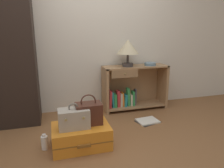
# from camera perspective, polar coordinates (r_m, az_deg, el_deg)

# --- Properties ---
(ground_plane) EXTENTS (9.00, 9.00, 0.00)m
(ground_plane) POSITION_cam_1_polar(r_m,az_deg,el_deg) (2.25, -0.38, -19.55)
(ground_plane) COLOR brown
(back_wall) EXTENTS (6.40, 0.10, 2.60)m
(back_wall) POSITION_cam_1_polar(r_m,az_deg,el_deg) (3.33, -7.72, 15.09)
(back_wall) COLOR silver
(back_wall) RESTS_ON ground_plane
(bookshelf) EXTENTS (1.03, 0.35, 0.71)m
(bookshelf) POSITION_cam_1_polar(r_m,az_deg,el_deg) (3.42, 5.33, -1.08)
(bookshelf) COLOR #A37A51
(bookshelf) RESTS_ON ground_plane
(table_lamp) EXTENTS (0.34, 0.34, 0.41)m
(table_lamp) POSITION_cam_1_polar(r_m,az_deg,el_deg) (3.25, 4.33, 9.73)
(table_lamp) COLOR #3D3838
(table_lamp) RESTS_ON bookshelf
(bowl) EXTENTS (0.19, 0.19, 0.04)m
(bowl) POSITION_cam_1_polar(r_m,az_deg,el_deg) (3.42, 10.26, 5.33)
(bowl) COLOR slate
(bowl) RESTS_ON bookshelf
(suitcase_large) EXTENTS (0.63, 0.44, 0.24)m
(suitcase_large) POSITION_cam_1_polar(r_m,az_deg,el_deg) (2.42, -8.34, -13.71)
(suitcase_large) COLOR orange
(suitcase_large) RESTS_ON ground_plane
(train_case) EXTENTS (0.33, 0.20, 0.28)m
(train_case) POSITION_cam_1_polar(r_m,az_deg,el_deg) (2.30, -10.26, -9.14)
(train_case) COLOR #A89E8E
(train_case) RESTS_ON suitcase_large
(handbag) EXTENTS (0.28, 0.19, 0.34)m
(handbag) POSITION_cam_1_polar(r_m,az_deg,el_deg) (2.37, -6.33, -7.84)
(handbag) COLOR #472319
(handbag) RESTS_ON suitcase_large
(bottle) EXTENTS (0.07, 0.07, 0.18)m
(bottle) POSITION_cam_1_polar(r_m,az_deg,el_deg) (2.47, -17.76, -14.78)
(bottle) COLOR white
(bottle) RESTS_ON ground_plane
(open_book_on_floor) EXTENTS (0.37, 0.32, 0.02)m
(open_book_on_floor) POSITION_cam_1_polar(r_m,az_deg,el_deg) (3.06, 9.58, -9.82)
(open_book_on_floor) COLOR white
(open_book_on_floor) RESTS_ON ground_plane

